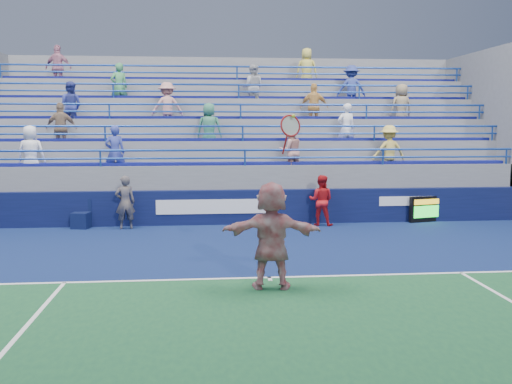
{
  "coord_description": "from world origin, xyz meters",
  "views": [
    {
      "loc": [
        -1.33,
        -11.34,
        3.13
      ],
      "look_at": [
        -0.04,
        2.5,
        1.5
      ],
      "focal_mm": 40.0,
      "sensor_mm": 36.0,
      "label": 1
    }
  ],
  "objects": [
    {
      "name": "tennis_player",
      "position": [
        -0.04,
        -0.71,
        1.05
      ],
      "size": [
        1.99,
        0.82,
        3.34
      ],
      "color": "silver",
      "rests_on": "ground"
    },
    {
      "name": "ball_girl",
      "position": [
        2.33,
        6.03,
        0.79
      ],
      "size": [
        0.93,
        0.83,
        1.59
      ],
      "primitive_type": "imported",
      "rotation": [
        0.0,
        0.0,
        2.79
      ],
      "color": "red",
      "rests_on": "ground"
    },
    {
      "name": "serve_speed_board",
      "position": [
        5.86,
        6.32,
        0.43
      ],
      "size": [
        1.22,
        0.45,
        0.85
      ],
      "color": "black",
      "rests_on": "ground"
    },
    {
      "name": "bleacher_stand",
      "position": [
        -0.0,
        10.27,
        1.55
      ],
      "size": [
        18.0,
        5.6,
        6.13
      ],
      "color": "slate",
      "rests_on": "ground"
    },
    {
      "name": "line_judge",
      "position": [
        -3.68,
        5.94,
        0.82
      ],
      "size": [
        0.68,
        0.54,
        1.63
      ],
      "primitive_type": "imported",
      "rotation": [
        0.0,
        0.0,
        3.41
      ],
      "color": "#151D3A",
      "rests_on": "ground"
    },
    {
      "name": "sponsor_wall",
      "position": [
        0.0,
        6.5,
        0.55
      ],
      "size": [
        18.0,
        0.32,
        1.1
      ],
      "color": "#091136",
      "rests_on": "ground"
    },
    {
      "name": "ground",
      "position": [
        0.0,
        0.0,
        0.0
      ],
      "size": [
        120.0,
        120.0,
        0.0
      ],
      "primitive_type": "plane",
      "color": "#333538"
    },
    {
      "name": "judge_chair",
      "position": [
        -5.04,
        6.2,
        0.29
      ],
      "size": [
        0.59,
        0.59,
        0.89
      ],
      "color": "#0C1439",
      "rests_on": "ground"
    }
  ]
}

